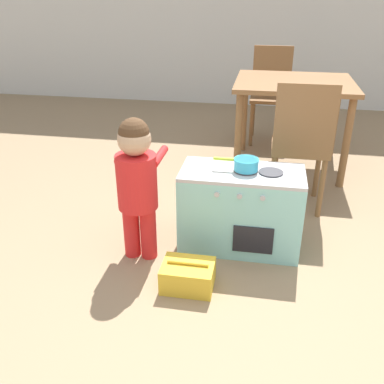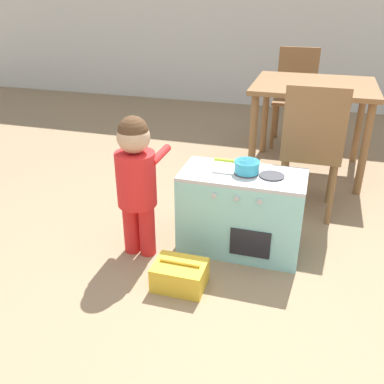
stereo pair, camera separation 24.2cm
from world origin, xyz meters
name	(u,v)px [view 1 (the left image)]	position (x,y,z in m)	size (l,w,h in m)	color
ground_plane	(257,349)	(0.00, 0.00, 0.00)	(16.00, 16.00, 0.00)	#8E7556
play_kitchen	(241,209)	(-0.15, 0.82, 0.24)	(0.69, 0.36, 0.49)	#8CD1CC
toy_pot	(246,164)	(-0.13, 0.82, 0.53)	(0.25, 0.14, 0.07)	#38B2D6
child_figure	(137,177)	(-0.70, 0.61, 0.50)	(0.24, 0.35, 0.82)	red
toy_basket	(188,276)	(-0.38, 0.37, 0.07)	(0.27, 0.20, 0.15)	gold
dining_table	(293,94)	(0.16, 2.13, 0.62)	(0.93, 0.81, 0.73)	brown
dining_chair_near	(301,144)	(0.20, 1.35, 0.48)	(0.37, 0.37, 0.89)	brown
dining_chair_far	(271,92)	(-0.02, 2.82, 0.48)	(0.37, 0.37, 0.89)	brown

